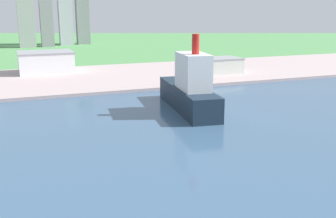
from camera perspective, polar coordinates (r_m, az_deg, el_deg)
ground_plane at (r=186.50m, az=-9.05°, el=-5.88°), size 2400.00×2400.00×0.00m
water_bay at (r=133.10m, az=-3.44°, el=-14.18°), size 840.00×360.00×0.15m
industrial_pier at (r=368.98m, az=-15.28°, el=3.88°), size 840.00×140.00×2.50m
cargo_ship at (r=254.26m, az=2.99°, el=2.70°), size 27.06×79.81×47.47m
warehouse_main at (r=405.64m, az=-16.53°, el=6.26°), size 49.49×38.59×19.57m
warehouse_annex at (r=390.77m, az=7.36°, el=6.04°), size 34.96×26.37×14.07m
distant_skyline at (r=706.37m, az=-20.86°, el=12.40°), size 308.17×48.09×149.46m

